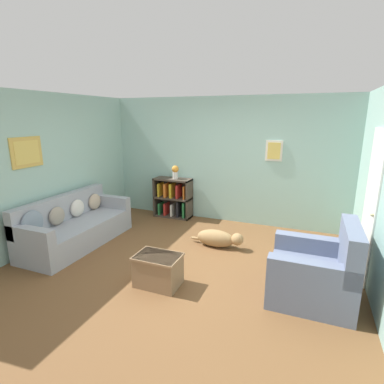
{
  "coord_description": "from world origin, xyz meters",
  "views": [
    {
      "loc": [
        1.69,
        -3.81,
        2.2
      ],
      "look_at": [
        0.0,
        0.4,
        1.05
      ],
      "focal_mm": 28.0,
      "sensor_mm": 36.0,
      "label": 1
    }
  ],
  "objects_px": {
    "recliner_chair": "(317,273)",
    "dog": "(218,238)",
    "coffee_table": "(158,269)",
    "bookshelf": "(174,198)",
    "couch": "(75,227)",
    "vase": "(175,171)"
  },
  "relations": [
    {
      "from": "recliner_chair",
      "to": "dog",
      "type": "xyz_separation_m",
      "value": [
        -1.55,
        1.0,
        -0.19
      ]
    },
    {
      "from": "recliner_chair",
      "to": "coffee_table",
      "type": "xyz_separation_m",
      "value": [
        -1.94,
        -0.46,
        -0.12
      ]
    },
    {
      "from": "bookshelf",
      "to": "dog",
      "type": "distance_m",
      "value": 1.88
    },
    {
      "from": "coffee_table",
      "to": "recliner_chair",
      "type": "bearing_deg",
      "value": 13.18
    },
    {
      "from": "coffee_table",
      "to": "bookshelf",
      "type": "bearing_deg",
      "value": 111.06
    },
    {
      "from": "dog",
      "to": "coffee_table",
      "type": "bearing_deg",
      "value": -105.1
    },
    {
      "from": "couch",
      "to": "dog",
      "type": "height_order",
      "value": "couch"
    },
    {
      "from": "coffee_table",
      "to": "dog",
      "type": "relative_size",
      "value": 0.62
    },
    {
      "from": "recliner_chair",
      "to": "bookshelf",
      "type": "bearing_deg",
      "value": 143.42
    },
    {
      "from": "vase",
      "to": "dog",
      "type": "bearing_deg",
      "value": -41.16
    },
    {
      "from": "recliner_chair",
      "to": "dog",
      "type": "bearing_deg",
      "value": 147.26
    },
    {
      "from": "couch",
      "to": "coffee_table",
      "type": "relative_size",
      "value": 3.44
    },
    {
      "from": "dog",
      "to": "couch",
      "type": "bearing_deg",
      "value": -161.4
    },
    {
      "from": "couch",
      "to": "coffee_table",
      "type": "distance_m",
      "value": 2.1
    },
    {
      "from": "bookshelf",
      "to": "vase",
      "type": "distance_m",
      "value": 0.62
    },
    {
      "from": "vase",
      "to": "recliner_chair",
      "type": "bearing_deg",
      "value": -36.9
    },
    {
      "from": "recliner_chair",
      "to": "vase",
      "type": "xyz_separation_m",
      "value": [
        -2.91,
        2.18,
        0.69
      ]
    },
    {
      "from": "couch",
      "to": "recliner_chair",
      "type": "distance_m",
      "value": 3.94
    },
    {
      "from": "coffee_table",
      "to": "vase",
      "type": "height_order",
      "value": "vase"
    },
    {
      "from": "dog",
      "to": "vase",
      "type": "height_order",
      "value": "vase"
    },
    {
      "from": "couch",
      "to": "coffee_table",
      "type": "height_order",
      "value": "couch"
    },
    {
      "from": "couch",
      "to": "bookshelf",
      "type": "height_order",
      "value": "bookshelf"
    }
  ]
}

